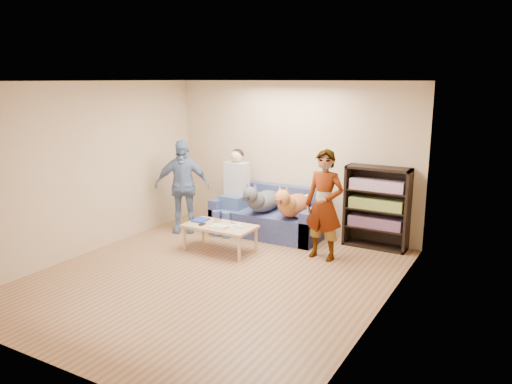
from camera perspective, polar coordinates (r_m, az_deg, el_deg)
The scene contains 27 objects.
ground at distance 6.88m, azimuth -4.99°, elevation -9.69°, with size 5.00×5.00×0.00m, color brown.
ceiling at distance 6.36m, azimuth -5.46°, elevation 12.50°, with size 5.00×5.00×0.00m, color white.
wall_back at distance 8.63m, azimuth 4.26°, elevation 3.94°, with size 4.50×4.50×0.00m, color tan.
wall_front at distance 4.73m, azimuth -22.73°, elevation -4.55°, with size 4.50×4.50×0.00m, color tan.
wall_left at distance 7.97m, azimuth -18.66°, elevation 2.55°, with size 5.00×5.00×0.00m, color tan.
wall_right at distance 5.56m, azimuth 14.25°, elevation -1.41°, with size 5.00×5.00×0.00m, color tan.
blanket at distance 8.13m, azimuth 5.18°, elevation -2.49°, with size 0.35×0.30×0.12m, color #B6B6BB.
person_standing_right at distance 7.38m, azimuth 7.80°, elevation -1.50°, with size 0.60×0.39×1.64m, color gray.
person_standing_left at distance 8.74m, azimuth -8.43°, elevation 0.67°, with size 0.95×0.40×1.62m, color #6977A9.
held_controller at distance 7.24m, azimuth 5.78°, elevation -0.48°, with size 0.04×0.11×0.03m, color silver.
notebook_blue at distance 8.00m, azimuth -6.35°, elevation -3.20°, with size 0.20×0.26×0.03m, color #1C339C.
papers at distance 7.63m, azimuth -4.26°, elevation -3.98°, with size 0.26×0.20×0.01m, color silver.
magazine at distance 7.63m, azimuth -3.99°, elevation -3.88°, with size 0.22×0.17×0.01m, color beige.
camera_silver at distance 7.89m, azimuth -4.40°, elevation -3.28°, with size 0.11×0.06×0.05m, color silver.
controller_a at distance 7.67m, azimuth -1.99°, elevation -3.80°, with size 0.04×0.13×0.03m, color white.
controller_b at distance 7.57m, azimuth -1.79°, elevation -4.04°, with size 0.09×0.06×0.03m, color silver.
headphone_cup_a at distance 7.62m, azimuth -2.98°, elevation -3.98°, with size 0.07×0.07×0.02m, color silver.
headphone_cup_b at distance 7.68m, azimuth -2.66°, elevation -3.83°, with size 0.07×0.07×0.02m, color white.
pen_orange at distance 7.62m, azimuth -4.94°, elevation -4.04°, with size 0.01×0.01×0.14m, color #C2671B.
pen_black at distance 7.82m, azimuth -2.69°, elevation -3.57°, with size 0.01×0.01×0.14m, color black.
wallet at distance 7.78m, azimuth -6.18°, elevation -3.69°, with size 0.07×0.12×0.01m, color black.
sofa at distance 8.61m, azimuth 1.49°, elevation -3.01°, with size 1.90×0.85×0.82m.
person_seated at distance 8.69m, azimuth -2.54°, elevation 0.48°, with size 0.40×0.73×1.47m.
dog_gray at distance 8.39m, azimuth 0.72°, elevation -0.95°, with size 0.40×1.24×0.58m.
dog_tan at distance 8.13m, azimuth 4.19°, elevation -1.40°, with size 0.41×1.16×0.59m.
coffee_table at distance 7.75m, azimuth -4.15°, elevation -4.12°, with size 1.10×0.60×0.42m.
bookshelf at distance 8.07m, azimuth 13.66°, elevation -1.53°, with size 1.00×0.34×1.30m.
Camera 1 is at (3.63, -5.22, 2.63)m, focal length 35.00 mm.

